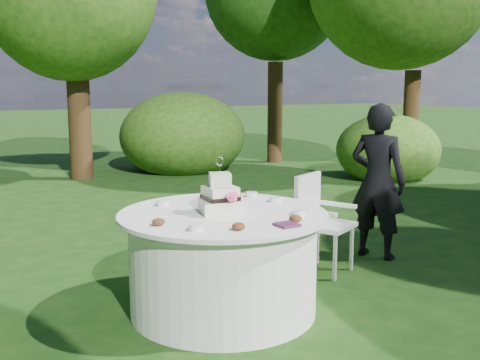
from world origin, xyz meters
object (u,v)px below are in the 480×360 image
table (223,262)px  cake (220,198)px  napkins (287,225)px  guest (378,181)px  chair (319,216)px

table → cake: size_ratio=3.73×
napkins → table: 0.72m
napkins → cake: 0.62m
napkins → guest: 2.09m
napkins → guest: guest is taller
napkins → cake: (-0.18, 0.58, 0.10)m
table → chair: 1.30m
guest → table: guest is taller
napkins → chair: bearing=41.9°
table → chair: (1.23, 0.38, 0.13)m
cake → napkins: bearing=-73.1°
napkins → table: (-0.15, 0.59, -0.39)m
napkins → table: napkins is taller
guest → napkins: bearing=94.7°
napkins → chair: 1.47m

